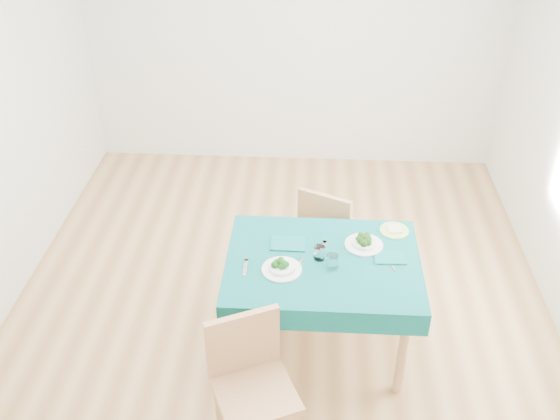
# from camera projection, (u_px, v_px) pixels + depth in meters

# --- Properties ---
(room_shell) EXTENTS (4.02, 4.52, 2.73)m
(room_shell) POSITION_uv_depth(u_px,v_px,m) (280.00, 145.00, 3.95)
(room_shell) COLOR #9D7241
(room_shell) RESTS_ON ground
(table) EXTENTS (1.22, 0.92, 0.76)m
(table) POSITION_uv_depth(u_px,v_px,m) (321.00, 305.00, 4.13)
(table) COLOR #075452
(table) RESTS_ON ground
(chair_near) EXTENTS (0.58, 0.60, 1.07)m
(chair_near) POSITION_uv_depth(u_px,v_px,m) (255.00, 380.00, 3.40)
(chair_near) COLOR #AD7D51
(chair_near) RESTS_ON ground
(chair_far) EXTENTS (0.56, 0.58, 1.02)m
(chair_far) POSITION_uv_depth(u_px,v_px,m) (333.00, 221.00, 4.71)
(chair_far) COLOR #AD7D51
(chair_far) RESTS_ON ground
(bowl_near) EXTENTS (0.25, 0.25, 0.08)m
(bowl_near) POSITION_uv_depth(u_px,v_px,m) (282.00, 265.00, 3.82)
(bowl_near) COLOR white
(bowl_near) RESTS_ON table
(bowl_far) EXTENTS (0.25, 0.25, 0.08)m
(bowl_far) POSITION_uv_depth(u_px,v_px,m) (364.00, 241.00, 4.02)
(bowl_far) COLOR white
(bowl_far) RESTS_ON table
(fork_near) EXTENTS (0.02, 0.17, 0.00)m
(fork_near) POSITION_uv_depth(u_px,v_px,m) (245.00, 267.00, 3.86)
(fork_near) COLOR silver
(fork_near) RESTS_ON table
(knife_near) EXTENTS (0.07, 0.19, 0.00)m
(knife_near) POSITION_uv_depth(u_px,v_px,m) (298.00, 267.00, 3.86)
(knife_near) COLOR silver
(knife_near) RESTS_ON table
(fork_far) EXTENTS (0.04, 0.18, 0.00)m
(fork_far) POSITION_uv_depth(u_px,v_px,m) (323.00, 249.00, 4.02)
(fork_far) COLOR silver
(fork_far) RESTS_ON table
(knife_far) EXTENTS (0.07, 0.20, 0.00)m
(knife_far) POSITION_uv_depth(u_px,v_px,m) (390.00, 261.00, 3.91)
(knife_far) COLOR silver
(knife_far) RESTS_ON table
(napkin_near) EXTENTS (0.23, 0.16, 0.01)m
(napkin_near) POSITION_uv_depth(u_px,v_px,m) (288.00, 244.00, 4.05)
(napkin_near) COLOR #0B5C5A
(napkin_near) RESTS_ON table
(napkin_far) EXTENTS (0.20, 0.15, 0.01)m
(napkin_far) POSITION_uv_depth(u_px,v_px,m) (390.00, 257.00, 3.93)
(napkin_far) COLOR #0B5C5A
(napkin_far) RESTS_ON table
(tumbler_center) EXTENTS (0.07, 0.07, 0.09)m
(tumbler_center) POSITION_uv_depth(u_px,v_px,m) (319.00, 253.00, 3.91)
(tumbler_center) COLOR white
(tumbler_center) RESTS_ON table
(tumbler_side) EXTENTS (0.08, 0.08, 0.10)m
(tumbler_side) POSITION_uv_depth(u_px,v_px,m) (332.00, 261.00, 3.83)
(tumbler_side) COLOR white
(tumbler_side) RESTS_ON table
(side_plate) EXTENTS (0.19, 0.19, 0.01)m
(side_plate) POSITION_uv_depth(u_px,v_px,m) (394.00, 230.00, 4.18)
(side_plate) COLOR #B6DB6A
(side_plate) RESTS_ON table
(bread_slice) EXTENTS (0.10, 0.10, 0.01)m
(bread_slice) POSITION_uv_depth(u_px,v_px,m) (394.00, 229.00, 4.17)
(bread_slice) COLOR beige
(bread_slice) RESTS_ON side_plate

